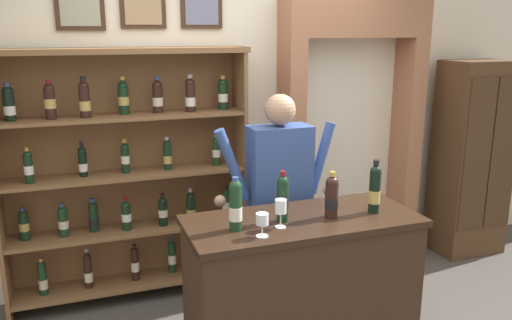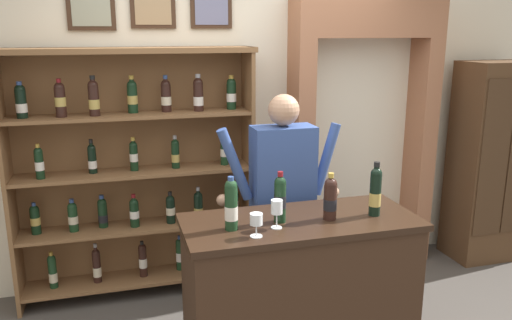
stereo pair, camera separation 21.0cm
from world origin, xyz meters
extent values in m
cube|color=beige|center=(0.00, 1.49, 1.69)|extent=(12.00, 0.16, 3.38)
cube|color=#382316|center=(-1.06, 1.40, 2.22)|extent=(0.34, 0.02, 0.31)
cube|color=gray|center=(-1.06, 1.38, 2.22)|extent=(0.27, 0.01, 0.25)
cube|color=#382316|center=(-0.61, 1.40, 2.22)|extent=(0.34, 0.02, 0.28)
cube|color=#987A56|center=(-0.61, 1.38, 2.22)|extent=(0.27, 0.01, 0.22)
cube|color=#382316|center=(-0.17, 1.40, 2.22)|extent=(0.32, 0.02, 0.28)
cube|color=slate|center=(-0.17, 1.38, 2.22)|extent=(0.26, 0.01, 0.22)
cube|color=brown|center=(0.08, 1.22, 0.97)|extent=(0.03, 0.34, 1.95)
cube|color=brown|center=(-0.82, 1.38, 0.97)|extent=(1.83, 0.02, 1.95)
cube|color=brown|center=(-0.82, 1.22, 0.12)|extent=(1.77, 0.33, 0.02)
cylinder|color=#19381E|center=(-1.49, 1.21, 0.25)|extent=(0.06, 0.06, 0.23)
sphere|color=#19381E|center=(-1.49, 1.21, 0.37)|extent=(0.06, 0.06, 0.06)
cylinder|color=#19381E|center=(-1.49, 1.21, 0.40)|extent=(0.02, 0.02, 0.06)
cylinder|color=#B79338|center=(-1.49, 1.21, 0.42)|extent=(0.03, 0.03, 0.03)
cylinder|color=beige|center=(-1.49, 1.21, 0.22)|extent=(0.06, 0.06, 0.07)
cylinder|color=black|center=(-1.16, 1.21, 0.26)|extent=(0.06, 0.06, 0.24)
sphere|color=black|center=(-1.16, 1.21, 0.38)|extent=(0.06, 0.06, 0.06)
cylinder|color=black|center=(-1.16, 1.21, 0.42)|extent=(0.02, 0.02, 0.08)
cylinder|color=#99999E|center=(-1.16, 1.21, 0.45)|extent=(0.03, 0.03, 0.03)
cylinder|color=beige|center=(-1.16, 1.21, 0.22)|extent=(0.06, 0.06, 0.08)
cylinder|color=black|center=(-0.80, 1.22, 0.26)|extent=(0.06, 0.06, 0.24)
sphere|color=black|center=(-0.80, 1.22, 0.38)|extent=(0.06, 0.06, 0.06)
cylinder|color=black|center=(-0.80, 1.22, 0.40)|extent=(0.02, 0.02, 0.06)
cylinder|color=black|center=(-0.80, 1.22, 0.42)|extent=(0.03, 0.03, 0.03)
cylinder|color=silver|center=(-0.80, 1.22, 0.25)|extent=(0.06, 0.06, 0.08)
cylinder|color=#19381E|center=(-0.50, 1.26, 0.25)|extent=(0.06, 0.06, 0.24)
sphere|color=#19381E|center=(-0.50, 1.26, 0.38)|extent=(0.06, 0.06, 0.06)
cylinder|color=#19381E|center=(-0.50, 1.26, 0.40)|extent=(0.02, 0.02, 0.06)
cylinder|color=navy|center=(-0.50, 1.26, 0.42)|extent=(0.03, 0.03, 0.03)
cylinder|color=silver|center=(-0.50, 1.26, 0.25)|extent=(0.06, 0.06, 0.08)
cylinder|color=black|center=(-0.14, 1.24, 0.26)|extent=(0.06, 0.06, 0.24)
sphere|color=black|center=(-0.14, 1.24, 0.38)|extent=(0.06, 0.06, 0.06)
cylinder|color=black|center=(-0.14, 1.24, 0.41)|extent=(0.02, 0.02, 0.07)
cylinder|color=#B79338|center=(-0.14, 1.24, 0.44)|extent=(0.03, 0.03, 0.03)
cylinder|color=tan|center=(-0.14, 1.24, 0.26)|extent=(0.06, 0.06, 0.08)
cube|color=brown|center=(-0.82, 1.22, 0.57)|extent=(1.77, 0.33, 0.02)
cylinder|color=black|center=(-1.57, 1.24, 0.67)|extent=(0.07, 0.07, 0.18)
sphere|color=black|center=(-1.57, 1.24, 0.77)|extent=(0.07, 0.07, 0.07)
cylinder|color=black|center=(-1.57, 1.24, 0.79)|extent=(0.03, 0.03, 0.06)
cylinder|color=navy|center=(-1.57, 1.24, 0.81)|extent=(0.03, 0.03, 0.03)
cylinder|color=tan|center=(-1.57, 1.24, 0.68)|extent=(0.07, 0.07, 0.06)
cylinder|color=#19381E|center=(-1.30, 1.22, 0.67)|extent=(0.07, 0.07, 0.19)
sphere|color=#19381E|center=(-1.30, 1.22, 0.77)|extent=(0.07, 0.07, 0.07)
cylinder|color=#19381E|center=(-1.30, 1.22, 0.80)|extent=(0.03, 0.03, 0.06)
cylinder|color=navy|center=(-1.30, 1.22, 0.82)|extent=(0.03, 0.03, 0.03)
cylinder|color=beige|center=(-1.30, 1.22, 0.67)|extent=(0.07, 0.07, 0.06)
cylinder|color=black|center=(-1.09, 1.25, 0.67)|extent=(0.07, 0.07, 0.19)
sphere|color=black|center=(-1.09, 1.25, 0.78)|extent=(0.07, 0.07, 0.07)
cylinder|color=black|center=(-1.09, 1.25, 0.80)|extent=(0.03, 0.03, 0.07)
cylinder|color=navy|center=(-1.09, 1.25, 0.82)|extent=(0.04, 0.04, 0.03)
cylinder|color=black|center=(-1.09, 1.25, 0.65)|extent=(0.07, 0.07, 0.06)
cylinder|color=black|center=(-0.85, 1.19, 0.67)|extent=(0.07, 0.07, 0.19)
sphere|color=black|center=(-0.85, 1.19, 0.77)|extent=(0.07, 0.07, 0.07)
cylinder|color=black|center=(-0.85, 1.19, 0.80)|extent=(0.03, 0.03, 0.07)
cylinder|color=maroon|center=(-0.85, 1.19, 0.83)|extent=(0.03, 0.03, 0.03)
cylinder|color=silver|center=(-0.85, 1.19, 0.68)|extent=(0.07, 0.07, 0.06)
cylinder|color=black|center=(-0.57, 1.19, 0.67)|extent=(0.07, 0.07, 0.19)
sphere|color=black|center=(-0.57, 1.19, 0.77)|extent=(0.07, 0.07, 0.07)
cylinder|color=black|center=(-0.57, 1.19, 0.80)|extent=(0.03, 0.03, 0.07)
cylinder|color=black|center=(-0.57, 1.19, 0.82)|extent=(0.03, 0.03, 0.03)
cylinder|color=beige|center=(-0.57, 1.19, 0.68)|extent=(0.07, 0.07, 0.06)
cylinder|color=black|center=(-0.35, 1.19, 0.68)|extent=(0.07, 0.07, 0.20)
sphere|color=black|center=(-0.35, 1.19, 0.78)|extent=(0.07, 0.07, 0.07)
cylinder|color=black|center=(-0.35, 1.19, 0.82)|extent=(0.03, 0.03, 0.08)
cylinder|color=#99999E|center=(-0.35, 1.19, 0.84)|extent=(0.03, 0.03, 0.03)
cylinder|color=tan|center=(-0.35, 1.19, 0.65)|extent=(0.07, 0.07, 0.06)
cylinder|color=#19381E|center=(-0.05, 1.20, 0.68)|extent=(0.07, 0.07, 0.19)
sphere|color=#19381E|center=(-0.05, 1.20, 0.78)|extent=(0.07, 0.07, 0.07)
cylinder|color=#19381E|center=(-0.05, 1.20, 0.81)|extent=(0.03, 0.03, 0.07)
cylinder|color=black|center=(-0.05, 1.20, 0.83)|extent=(0.03, 0.03, 0.03)
cylinder|color=silver|center=(-0.05, 1.20, 0.68)|extent=(0.07, 0.07, 0.06)
cube|color=brown|center=(-0.82, 1.22, 1.01)|extent=(1.77, 0.33, 0.02)
cylinder|color=black|center=(-1.49, 1.18, 1.12)|extent=(0.06, 0.06, 0.20)
sphere|color=black|center=(-1.49, 1.18, 1.22)|extent=(0.06, 0.06, 0.06)
cylinder|color=black|center=(-1.49, 1.18, 1.25)|extent=(0.02, 0.02, 0.06)
cylinder|color=#B79338|center=(-1.49, 1.18, 1.27)|extent=(0.03, 0.03, 0.03)
cylinder|color=silver|center=(-1.49, 1.18, 1.12)|extent=(0.06, 0.06, 0.06)
cylinder|color=black|center=(-1.13, 1.24, 1.11)|extent=(0.06, 0.06, 0.19)
sphere|color=black|center=(-1.13, 1.24, 1.21)|extent=(0.06, 0.06, 0.06)
cylinder|color=black|center=(-1.13, 1.24, 1.24)|extent=(0.03, 0.03, 0.07)
cylinder|color=black|center=(-1.13, 1.24, 1.27)|extent=(0.03, 0.03, 0.03)
cylinder|color=silver|center=(-1.13, 1.24, 1.09)|extent=(0.06, 0.06, 0.06)
cylinder|color=black|center=(-0.83, 1.23, 1.12)|extent=(0.06, 0.06, 0.19)
sphere|color=black|center=(-0.83, 1.23, 1.22)|extent=(0.06, 0.06, 0.06)
cylinder|color=black|center=(-0.83, 1.23, 1.25)|extent=(0.03, 0.03, 0.07)
cylinder|color=#B79338|center=(-0.83, 1.23, 1.27)|extent=(0.03, 0.03, 0.03)
cylinder|color=silver|center=(-0.83, 1.23, 1.12)|extent=(0.06, 0.06, 0.06)
cylinder|color=black|center=(-0.51, 1.22, 1.12)|extent=(0.06, 0.06, 0.19)
sphere|color=black|center=(-0.51, 1.22, 1.22)|extent=(0.06, 0.06, 0.06)
cylinder|color=black|center=(-0.51, 1.22, 1.25)|extent=(0.03, 0.03, 0.06)
cylinder|color=#99999E|center=(-0.51, 1.22, 1.27)|extent=(0.03, 0.03, 0.03)
cylinder|color=tan|center=(-0.51, 1.22, 1.10)|extent=(0.06, 0.06, 0.06)
cylinder|color=#19381E|center=(-0.12, 1.21, 1.12)|extent=(0.06, 0.06, 0.19)
sphere|color=#19381E|center=(-0.12, 1.21, 1.22)|extent=(0.06, 0.06, 0.06)
cylinder|color=#19381E|center=(-0.12, 1.21, 1.25)|extent=(0.03, 0.03, 0.06)
cylinder|color=#99999E|center=(-0.12, 1.21, 1.27)|extent=(0.03, 0.03, 0.03)
cylinder|color=silver|center=(-0.12, 1.21, 1.12)|extent=(0.06, 0.06, 0.06)
cube|color=brown|center=(-0.82, 1.22, 1.45)|extent=(1.77, 0.33, 0.02)
cylinder|color=black|center=(-1.58, 1.22, 1.56)|extent=(0.08, 0.08, 0.20)
sphere|color=black|center=(-1.58, 1.22, 1.67)|extent=(0.07, 0.07, 0.07)
cylinder|color=black|center=(-1.58, 1.22, 1.69)|extent=(0.03, 0.03, 0.06)
cylinder|color=navy|center=(-1.58, 1.22, 1.71)|extent=(0.04, 0.04, 0.03)
cylinder|color=silver|center=(-1.58, 1.22, 1.54)|extent=(0.08, 0.08, 0.06)
cylinder|color=black|center=(-1.31, 1.19, 1.57)|extent=(0.08, 0.08, 0.21)
sphere|color=black|center=(-1.31, 1.19, 1.68)|extent=(0.07, 0.07, 0.07)
cylinder|color=black|center=(-1.31, 1.19, 1.70)|extent=(0.03, 0.03, 0.07)
cylinder|color=maroon|center=(-1.31, 1.19, 1.73)|extent=(0.03, 0.03, 0.03)
cylinder|color=tan|center=(-1.31, 1.19, 1.58)|extent=(0.08, 0.08, 0.07)
cylinder|color=black|center=(-1.08, 1.19, 1.57)|extent=(0.08, 0.08, 0.21)
sphere|color=black|center=(-1.08, 1.19, 1.69)|extent=(0.07, 0.07, 0.07)
cylinder|color=black|center=(-1.08, 1.19, 1.72)|extent=(0.03, 0.03, 0.07)
cylinder|color=black|center=(-1.08, 1.19, 1.74)|extent=(0.04, 0.04, 0.03)
cylinder|color=tan|center=(-1.08, 1.19, 1.55)|extent=(0.08, 0.08, 0.07)
cylinder|color=black|center=(-0.81, 1.26, 1.56)|extent=(0.08, 0.08, 0.20)
sphere|color=black|center=(-0.81, 1.26, 1.67)|extent=(0.07, 0.07, 0.07)
cylinder|color=black|center=(-0.81, 1.26, 1.70)|extent=(0.03, 0.03, 0.08)
cylinder|color=#B79338|center=(-0.81, 1.26, 1.73)|extent=(0.04, 0.04, 0.03)
cylinder|color=tan|center=(-0.81, 1.26, 1.56)|extent=(0.08, 0.08, 0.06)
cylinder|color=black|center=(-0.56, 1.25, 1.56)|extent=(0.08, 0.08, 0.20)
sphere|color=black|center=(-0.56, 1.25, 1.67)|extent=(0.07, 0.07, 0.07)
cylinder|color=black|center=(-0.56, 1.25, 1.70)|extent=(0.03, 0.03, 0.07)
cylinder|color=navy|center=(-0.56, 1.25, 1.73)|extent=(0.03, 0.03, 0.03)
cylinder|color=beige|center=(-0.56, 1.25, 1.55)|extent=(0.08, 0.08, 0.06)
cylinder|color=black|center=(-0.32, 1.21, 1.57)|extent=(0.08, 0.08, 0.21)
sphere|color=black|center=(-0.32, 1.21, 1.68)|extent=(0.07, 0.07, 0.07)
cylinder|color=black|center=(-0.32, 1.21, 1.71)|extent=(0.03, 0.03, 0.07)
cylinder|color=#99999E|center=(-0.32, 1.21, 1.73)|extent=(0.04, 0.04, 0.03)
cylinder|color=silver|center=(-0.32, 1.21, 1.54)|extent=(0.08, 0.08, 0.07)
cylinder|color=black|center=(-0.05, 1.23, 1.56)|extent=(0.08, 0.08, 0.20)
sphere|color=black|center=(-0.05, 1.23, 1.67)|extent=(0.07, 0.07, 0.07)
cylinder|color=black|center=(-0.05, 1.23, 1.70)|extent=(0.03, 0.03, 0.06)
cylinder|color=#B79338|center=(-0.05, 1.23, 1.72)|extent=(0.04, 0.04, 0.03)
cylinder|color=silver|center=(-0.05, 1.23, 1.56)|extent=(0.08, 0.08, 0.06)
cube|color=brown|center=(-0.82, 1.22, 1.93)|extent=(1.87, 0.36, 0.04)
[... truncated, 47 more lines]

